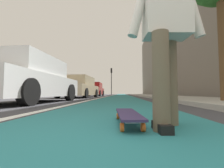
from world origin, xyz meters
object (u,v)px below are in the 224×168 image
(skater_person, at_px, (166,25))
(parked_car_mid, at_px, (79,88))
(parked_car_far, at_px, (94,90))
(traffic_light, at_px, (111,77))
(skateboard, at_px, (128,115))
(parked_car_near, at_px, (29,81))

(skater_person, xyz_separation_m, parked_car_mid, (9.18, 3.45, -0.23))
(skater_person, bearing_deg, parked_car_mid, 20.60)
(parked_car_mid, height_order, parked_car_far, parked_car_far)
(parked_car_mid, distance_m, traffic_light, 15.70)
(skateboard, bearing_deg, skater_person, -113.39)
(parked_car_mid, bearing_deg, traffic_light, -4.61)
(skater_person, height_order, parked_car_near, skater_person)
(parked_car_near, bearing_deg, skater_person, -134.78)
(skater_person, xyz_separation_m, parked_car_far, (15.47, 3.52, -0.23))
(parked_car_far, bearing_deg, traffic_light, -8.21)
(skater_person, distance_m, parked_car_near, 4.93)
(parked_car_far, bearing_deg, skateboard, -168.28)
(parked_car_near, xyz_separation_m, parked_car_far, (12.00, 0.03, -0.02))
(parked_car_mid, xyz_separation_m, parked_car_far, (6.30, 0.08, 0.00))
(parked_car_far, xyz_separation_m, traffic_light, (9.16, -1.32, 2.46))
(skateboard, distance_m, skater_person, 0.92)
(skateboard, relative_size, parked_car_far, 0.19)
(parked_car_near, relative_size, parked_car_far, 0.95)
(skateboard, height_order, parked_car_far, parked_car_far)
(parked_car_far, relative_size, traffic_light, 0.99)
(parked_car_near, height_order, parked_car_mid, parked_car_near)
(parked_car_mid, xyz_separation_m, traffic_light, (15.46, -1.25, 2.46))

